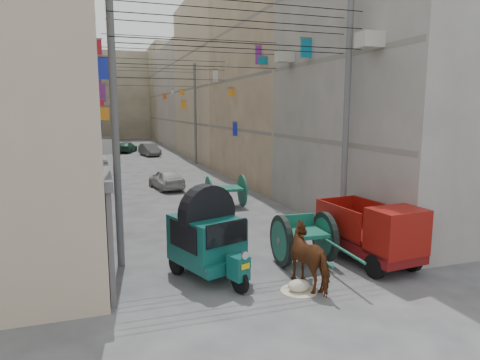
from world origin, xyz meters
name	(u,v)px	position (x,y,z in m)	size (l,w,h in m)	color
ground	(348,355)	(0.00, 0.00, 0.00)	(140.00, 140.00, 0.00)	#414143
building_row_left	(44,85)	(-8.00, 34.13, 6.46)	(8.00, 62.00, 14.00)	tan
building_row_right	(225,88)	(8.00, 34.13, 6.46)	(8.00, 62.00, 14.00)	#9E9893
end_cap_building	(120,96)	(0.00, 66.00, 6.50)	(22.00, 10.00, 13.00)	#B7AF90
shutters_left	(104,188)	(-3.92, 10.38, 1.49)	(0.18, 14.40, 2.88)	#545459
signboards	(162,125)	(-0.01, 21.66, 3.43)	(8.22, 40.52, 5.67)	orange
ac_units	(325,21)	(3.65, 7.67, 7.43)	(0.70, 6.55, 3.35)	#B6B4A3
utility_poles	(175,117)	(0.00, 17.00, 4.00)	(7.40, 22.20, 8.00)	#5A5B5D
overhead_cables	(183,58)	(0.00, 14.40, 6.77)	(7.40, 22.52, 1.12)	black
auto_rickshaw	(208,236)	(-1.46, 4.42, 1.11)	(2.10, 2.78, 1.89)	black
tonga_cart	(304,238)	(1.39, 4.49, 0.76)	(1.59, 3.27, 1.46)	black
mini_truck	(377,236)	(3.23, 3.63, 0.87)	(1.70, 3.34, 1.82)	black
second_cart	(226,190)	(1.35, 12.13, 0.77)	(1.70, 1.52, 1.45)	#135542
feed_sack	(299,286)	(0.40, 2.78, 0.14)	(0.56, 0.45, 0.28)	beige
horse	(312,257)	(0.87, 3.00, 0.75)	(0.81, 1.79, 1.51)	brown
distant_car_white	(166,179)	(-0.48, 17.59, 0.56)	(1.32, 3.29, 1.12)	#B6B6B6
distant_car_grey	(150,150)	(0.76, 35.59, 0.59)	(1.25, 3.59, 1.18)	#4D524F
distant_car_green	(127,147)	(-1.08, 39.67, 0.53)	(1.49, 3.67, 1.07)	#1A4C36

